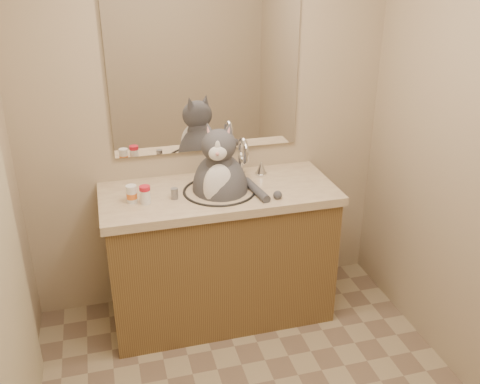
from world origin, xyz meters
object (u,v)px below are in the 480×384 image
(pill_bottle_orange, at_px, (132,194))
(grey_canister, at_px, (175,194))
(pill_bottle_redcap, at_px, (145,195))
(cat, at_px, (220,184))

(pill_bottle_orange, relative_size, grey_canister, 1.57)
(pill_bottle_orange, xyz_separation_m, grey_canister, (0.23, -0.02, -0.02))
(grey_canister, bearing_deg, pill_bottle_redcap, -174.41)
(pill_bottle_orange, height_order, grey_canister, pill_bottle_orange)
(pill_bottle_redcap, bearing_deg, pill_bottle_orange, 154.64)
(cat, xyz_separation_m, pill_bottle_orange, (-0.50, -0.02, 0.01))
(cat, height_order, pill_bottle_redcap, cat)
(pill_bottle_redcap, relative_size, grey_canister, 1.61)
(grey_canister, bearing_deg, cat, 8.86)
(cat, distance_m, pill_bottle_redcap, 0.43)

